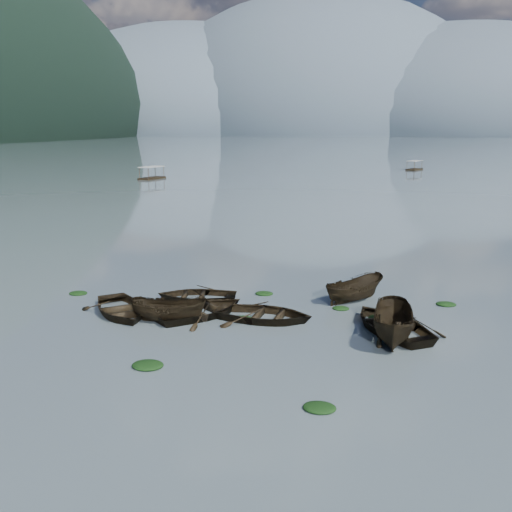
# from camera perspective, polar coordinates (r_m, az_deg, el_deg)

# --- Properties ---
(ground_plane) EXTENTS (2400.00, 2400.00, 0.00)m
(ground_plane) POSITION_cam_1_polar(r_m,az_deg,el_deg) (21.70, -5.67, -12.07)
(ground_plane) COLOR slate
(haze_mtn_a) EXTENTS (520.00, 520.00, 280.00)m
(haze_mtn_a) POSITION_cam_1_polar(r_m,az_deg,el_deg) (956.57, -6.19, 12.02)
(haze_mtn_a) COLOR #475666
(haze_mtn_a) RESTS_ON ground
(haze_mtn_b) EXTENTS (520.00, 520.00, 340.00)m
(haze_mtn_b) POSITION_cam_1_polar(r_m,az_deg,el_deg) (921.32, 6.12, 12.00)
(haze_mtn_b) COLOR #475666
(haze_mtn_b) RESTS_ON ground
(haze_mtn_c) EXTENTS (520.00, 520.00, 260.00)m
(haze_mtn_c) POSITION_cam_1_polar(r_m,az_deg,el_deg) (928.78, 18.77, 11.42)
(haze_mtn_c) COLOR #475666
(haze_mtn_c) RESTS_ON ground
(rowboat_1) EXTENTS (5.75, 5.86, 0.99)m
(rowboat_1) POSITION_cam_1_polar(r_m,az_deg,el_deg) (28.43, -5.46, -5.97)
(rowboat_1) COLOR black
(rowboat_1) RESTS_ON ground
(rowboat_2) EXTENTS (3.78, 1.44, 1.46)m
(rowboat_2) POSITION_cam_1_polar(r_m,az_deg,el_deg) (27.78, -8.74, -6.52)
(rowboat_2) COLOR black
(rowboat_2) RESTS_ON ground
(rowboat_3) EXTENTS (5.62, 6.14, 1.04)m
(rowboat_3) POSITION_cam_1_polar(r_m,az_deg,el_deg) (27.03, 13.37, -7.27)
(rowboat_3) COLOR black
(rowboat_3) RESTS_ON ground
(rowboat_4) EXTENTS (5.13, 3.93, 0.99)m
(rowboat_4) POSITION_cam_1_polar(r_m,az_deg,el_deg) (27.70, 0.73, -6.42)
(rowboat_4) COLOR black
(rowboat_4) RESTS_ON ground
(rowboat_5) EXTENTS (2.04, 4.77, 1.80)m
(rowboat_5) POSITION_cam_1_polar(r_m,az_deg,el_deg) (25.85, 13.56, -8.22)
(rowboat_5) COLOR black
(rowboat_5) RESTS_ON ground
(rowboat_6) EXTENTS (5.57, 5.84, 0.98)m
(rowboat_6) POSITION_cam_1_polar(r_m,az_deg,el_deg) (29.33, -13.31, -5.68)
(rowboat_6) COLOR black
(rowboat_6) RESTS_ON ground
(rowboat_7) EXTENTS (4.60, 3.55, 0.88)m
(rowboat_7) POSITION_cam_1_polar(r_m,az_deg,el_deg) (31.09, -5.92, -4.35)
(rowboat_7) COLOR black
(rowboat_7) RESTS_ON ground
(rowboat_8) EXTENTS (3.83, 3.84, 1.52)m
(rowboat_8) POSITION_cam_1_polar(r_m,az_deg,el_deg) (31.18, 9.77, -4.42)
(rowboat_8) COLOR black
(rowboat_8) RESTS_ON ground
(weed_clump_0) EXTENTS (1.26, 1.03, 0.27)m
(weed_clump_0) POSITION_cam_1_polar(r_m,az_deg,el_deg) (22.91, -10.77, -10.85)
(weed_clump_0) COLOR black
(weed_clump_0) RESTS_ON ground
(weed_clump_1) EXTENTS (1.04, 0.83, 0.23)m
(weed_clump_1) POSITION_cam_1_polar(r_m,az_deg,el_deg) (27.72, -1.32, -6.41)
(weed_clump_1) COLOR black
(weed_clump_1) RESTS_ON ground
(weed_clump_2) EXTENTS (1.11, 0.89, 0.24)m
(weed_clump_2) POSITION_cam_1_polar(r_m,az_deg,el_deg) (19.56, 6.37, -14.99)
(weed_clump_2) COLOR black
(weed_clump_2) RESTS_ON ground
(weed_clump_3) EXTENTS (0.87, 0.73, 0.19)m
(weed_clump_3) POSITION_cam_1_polar(r_m,az_deg,el_deg) (29.65, 8.48, -5.27)
(weed_clump_3) COLOR black
(weed_clump_3) RESTS_ON ground
(weed_clump_4) EXTENTS (1.32, 1.05, 0.27)m
(weed_clump_4) POSITION_cam_1_polar(r_m,az_deg,el_deg) (28.36, 12.47, -6.27)
(weed_clump_4) COLOR black
(weed_clump_4) RESTS_ON ground
(weed_clump_5) EXTENTS (1.03, 0.83, 0.22)m
(weed_clump_5) POSITION_cam_1_polar(r_m,az_deg,el_deg) (33.43, -17.35, -3.65)
(weed_clump_5) COLOR black
(weed_clump_5) RESTS_ON ground
(weed_clump_6) EXTENTS (1.00, 0.83, 0.21)m
(weed_clump_6) POSITION_cam_1_polar(r_m,az_deg,el_deg) (31.88, 0.82, -3.85)
(weed_clump_6) COLOR black
(weed_clump_6) RESTS_ON ground
(weed_clump_7) EXTENTS (1.04, 0.83, 0.23)m
(weed_clump_7) POSITION_cam_1_polar(r_m,az_deg,el_deg) (31.58, 18.47, -4.68)
(weed_clump_7) COLOR black
(weed_clump_7) RESTS_ON ground
(pontoon_left) EXTENTS (3.71, 6.13, 2.19)m
(pontoon_left) POSITION_cam_1_polar(r_m,az_deg,el_deg) (106.77, -10.35, 7.57)
(pontoon_left) COLOR black
(pontoon_left) RESTS_ON ground
(pontoon_centre) EXTENTS (4.19, 5.60, 1.99)m
(pontoon_centre) POSITION_cam_1_polar(r_m,az_deg,el_deg) (132.96, 15.54, 8.28)
(pontoon_centre) COLOR black
(pontoon_centre) RESTS_ON ground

